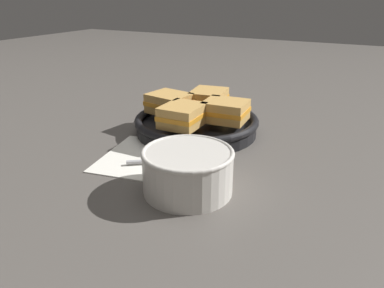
# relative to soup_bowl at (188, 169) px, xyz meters

# --- Properties ---
(ground_plane) EXTENTS (4.00, 4.00, 0.00)m
(ground_plane) POSITION_rel_soup_bowl_xyz_m (-0.09, 0.09, -0.04)
(ground_plane) COLOR #56514C
(napkin) EXTENTS (0.26, 0.23, 0.00)m
(napkin) POSITION_rel_soup_bowl_xyz_m (-0.11, 0.09, -0.04)
(napkin) COLOR white
(napkin) RESTS_ON ground_plane
(soup_bowl) EXTENTS (0.15, 0.15, 0.08)m
(soup_bowl) POSITION_rel_soup_bowl_xyz_m (0.00, 0.00, 0.00)
(soup_bowl) COLOR silver
(soup_bowl) RESTS_ON ground_plane
(spoon) EXTENTS (0.13, 0.10, 0.01)m
(spoon) POSITION_rel_soup_bowl_xyz_m (-0.07, 0.09, -0.03)
(spoon) COLOR #B7B7BC
(spoon) RESTS_ON napkin
(skillet) EXTENTS (0.29, 0.29, 0.04)m
(skillet) POSITION_rel_soup_bowl_xyz_m (-0.12, 0.26, -0.02)
(skillet) COLOR black
(skillet) RESTS_ON ground_plane
(sandwich_near_left) EXTENTS (0.08, 0.10, 0.05)m
(sandwich_near_left) POSITION_rel_soup_bowl_xyz_m (-0.11, 0.18, 0.02)
(sandwich_near_left) COLOR tan
(sandwich_near_left) RESTS_ON skillet
(sandwich_near_right) EXTENTS (0.10, 0.09, 0.05)m
(sandwich_near_right) POSITION_rel_soup_bowl_xyz_m (-0.04, 0.26, 0.02)
(sandwich_near_right) COLOR tan
(sandwich_near_right) RESTS_ON skillet
(sandwich_far_left) EXTENTS (0.10, 0.11, 0.05)m
(sandwich_far_left) POSITION_rel_soup_bowl_xyz_m (-0.12, 0.33, 0.02)
(sandwich_far_left) COLOR tan
(sandwich_far_left) RESTS_ON skillet
(sandwich_far_right) EXTENTS (0.11, 0.10, 0.05)m
(sandwich_far_right) POSITION_rel_soup_bowl_xyz_m (-0.19, 0.25, 0.02)
(sandwich_far_right) COLOR tan
(sandwich_far_right) RESTS_ON skillet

